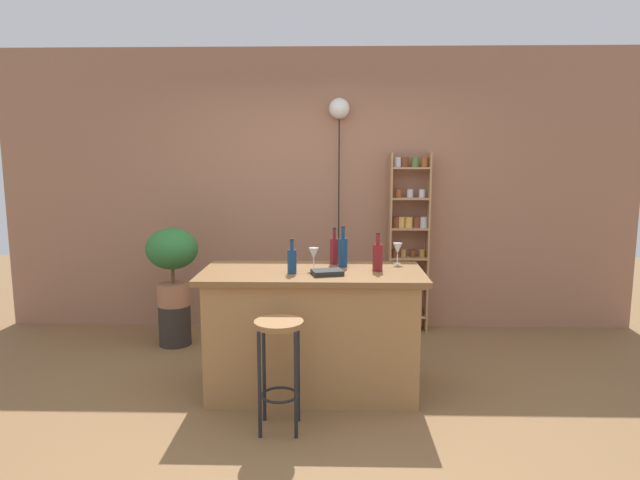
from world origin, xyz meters
name	(u,v)px	position (x,y,z in m)	size (l,w,h in m)	color
ground	(311,408)	(0.00, 0.00, 0.00)	(12.00, 12.00, 0.00)	brown
back_wall	(318,191)	(0.00, 1.95, 1.40)	(6.40, 0.10, 2.80)	#9E6B51
kitchen_counter	(312,331)	(0.00, 0.30, 0.46)	(1.62, 0.76, 0.92)	#9E7042
bar_stool	(279,351)	(-0.19, -0.30, 0.53)	(0.31, 0.31, 0.72)	black
spice_shelf	(409,240)	(0.90, 1.79, 0.92)	(0.39, 0.18, 1.78)	tan
plant_stool	(175,325)	(-1.32, 1.30, 0.19)	(0.29, 0.29, 0.38)	#2D2823
potted_plant	(172,257)	(-1.32, 1.30, 0.83)	(0.47, 0.43, 0.72)	#A86B4C
bottle_olive_oil	(292,261)	(-0.14, 0.20, 1.01)	(0.07, 0.07, 0.25)	navy
bottle_soda_blue	(343,251)	(0.22, 0.45, 1.04)	(0.07, 0.07, 0.31)	navy
bottle_vinegar	(378,257)	(0.47, 0.30, 1.02)	(0.07, 0.07, 0.28)	maroon
bottle_spirits_clear	(334,250)	(0.16, 0.57, 1.03)	(0.07, 0.07, 0.29)	maroon
wine_glass_left	(314,254)	(0.01, 0.33, 1.04)	(0.07, 0.07, 0.16)	silver
wine_glass_center	(398,249)	(0.65, 0.58, 1.04)	(0.07, 0.07, 0.16)	silver
cookbook	(327,272)	(0.11, 0.16, 0.94)	(0.21, 0.15, 0.04)	black
pendant_globe_light	(339,113)	(0.21, 1.84, 2.17)	(0.20, 0.20, 2.31)	black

